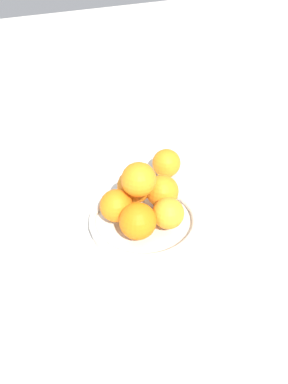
# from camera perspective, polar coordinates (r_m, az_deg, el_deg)

# --- Properties ---
(ground_plane) EXTENTS (4.00, 4.00, 0.00)m
(ground_plane) POSITION_cam_1_polar(r_m,az_deg,el_deg) (0.84, 0.00, -5.46)
(ground_plane) COLOR beige
(fruit_bowl) EXTENTS (0.24, 0.24, 0.04)m
(fruit_bowl) POSITION_cam_1_polar(r_m,az_deg,el_deg) (0.82, 0.00, -4.55)
(fruit_bowl) COLOR silver
(fruit_bowl) RESTS_ON ground_plane
(orange_pile) EXTENTS (0.18, 0.18, 0.13)m
(orange_pile) POSITION_cam_1_polar(r_m,az_deg,el_deg) (0.78, -0.30, -1.01)
(orange_pile) COLOR orange
(orange_pile) RESTS_ON fruit_bowl
(stray_orange) EXTENTS (0.07, 0.07, 0.07)m
(stray_orange) POSITION_cam_1_polar(r_m,az_deg,el_deg) (0.97, 3.43, 4.42)
(stray_orange) COLOR orange
(stray_orange) RESTS_ON ground_plane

